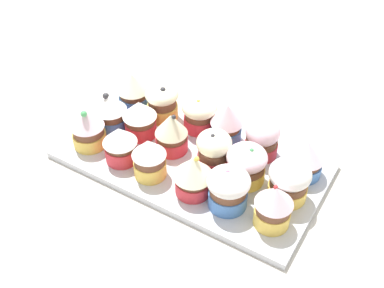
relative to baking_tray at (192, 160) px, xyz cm
name	(u,v)px	position (x,y,z in cm)	size (l,w,h in cm)	color
ground_plane	(192,169)	(0.00, 0.00, -2.10)	(180.00, 180.00, 3.00)	beige
baking_tray	(192,160)	(0.00, 0.00, 0.00)	(43.79, 23.61, 1.20)	silver
cupcake_0	(305,157)	(-17.24, -6.04, 4.11)	(6.27, 6.27, 6.78)	#477AC6
cupcake_1	(262,138)	(-9.43, -6.78, 4.12)	(5.74, 5.74, 7.05)	#D1333D
cupcake_2	(227,122)	(-2.65, -7.09, 4.51)	(5.67, 5.67, 7.50)	#477AC6
cupcake_3	(199,113)	(2.91, -7.36, 3.95)	(6.26, 6.26, 6.58)	#D1333D
cupcake_4	(162,101)	(10.27, -6.54, 4.16)	(6.08, 6.08, 7.13)	#EFC651
cupcake_5	(133,91)	(16.54, -6.30, 4.41)	(5.99, 5.99, 7.35)	#477AC6
cupcake_6	(290,179)	(-17.03, -0.22, 4.17)	(6.46, 6.46, 6.94)	#EFC651
cupcake_7	(245,166)	(-9.93, 0.46, 4.01)	(6.42, 6.42, 6.94)	#EFC651
cupcake_8	(214,150)	(-4.10, 0.12, 4.25)	(5.72, 5.72, 7.34)	#D1333D
cupcake_9	(172,132)	(4.04, -0.23, 4.31)	(5.53, 5.53, 7.63)	#D1333D
cupcake_10	(140,118)	(10.86, -0.51, 4.26)	(5.94, 5.94, 7.05)	#D1333D
cupcake_11	(111,112)	(16.34, 0.69, 4.15)	(5.84, 5.84, 7.42)	#477AC6
cupcake_12	(274,205)	(-17.12, 5.98, 4.42)	(5.61, 5.61, 7.64)	#EFC651
cupcake_13	(228,188)	(-9.96, 6.13, 4.13)	(6.53, 6.53, 6.94)	#477AC6
cupcake_14	(193,174)	(-4.16, 6.56, 4.38)	(6.22, 6.22, 7.41)	#D1333D
cupcake_15	(149,158)	(3.70, 6.88, 4.29)	(5.50, 5.50, 7.22)	#EFC651
cupcake_16	(120,144)	(9.80, 6.46, 4.06)	(5.71, 5.71, 6.70)	#D1333D
cupcake_17	(88,128)	(16.81, 6.24, 4.29)	(5.79, 5.79, 7.68)	#EFC651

